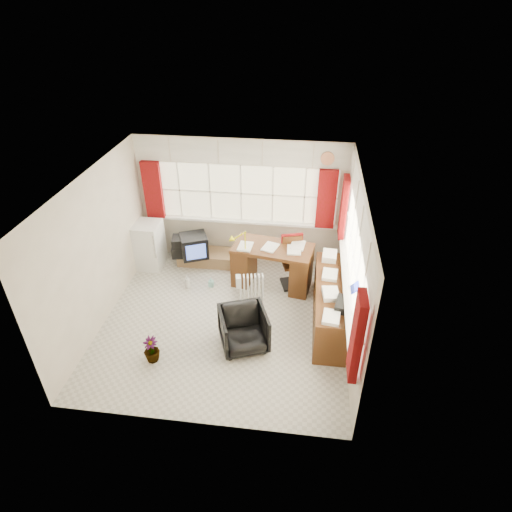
{
  "coord_description": "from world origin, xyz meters",
  "views": [
    {
      "loc": [
        1.22,
        -5.37,
        4.83
      ],
      "look_at": [
        0.47,
        0.55,
        0.99
      ],
      "focal_mm": 30.0,
      "sensor_mm": 36.0,
      "label": 1
    }
  ],
  "objects_px": {
    "crt_tv": "(194,246)",
    "office_chair": "(244,329)",
    "desk_lamp": "(245,237)",
    "radiator": "(252,293)",
    "desk": "(272,264)",
    "credenza": "(330,303)",
    "task_chair": "(292,258)",
    "mini_fridge": "(148,245)",
    "tv_bench": "(214,257)"
  },
  "relations": [
    {
      "from": "office_chair",
      "to": "tv_bench",
      "type": "xyz_separation_m",
      "value": [
        -0.96,
        2.24,
        -0.2
      ]
    },
    {
      "from": "desk_lamp",
      "to": "mini_fridge",
      "type": "xyz_separation_m",
      "value": [
        -2.02,
        0.51,
        -0.63
      ]
    },
    {
      "from": "radiator",
      "to": "desk_lamp",
      "type": "bearing_deg",
      "value": 109.52
    },
    {
      "from": "task_chair",
      "to": "office_chair",
      "type": "height_order",
      "value": "task_chair"
    },
    {
      "from": "office_chair",
      "to": "credenza",
      "type": "relative_size",
      "value": 0.36
    },
    {
      "from": "radiator",
      "to": "crt_tv",
      "type": "distance_m",
      "value": 1.69
    },
    {
      "from": "desk",
      "to": "task_chair",
      "type": "distance_m",
      "value": 0.39
    },
    {
      "from": "office_chair",
      "to": "credenza",
      "type": "bearing_deg",
      "value": 7.77
    },
    {
      "from": "credenza",
      "to": "tv_bench",
      "type": "relative_size",
      "value": 1.43
    },
    {
      "from": "credenza",
      "to": "desk",
      "type": "bearing_deg",
      "value": 137.57
    },
    {
      "from": "radiator",
      "to": "credenza",
      "type": "xyz_separation_m",
      "value": [
        1.33,
        -0.27,
        0.13
      ]
    },
    {
      "from": "radiator",
      "to": "crt_tv",
      "type": "relative_size",
      "value": 1.0
    },
    {
      "from": "credenza",
      "to": "crt_tv",
      "type": "height_order",
      "value": "credenza"
    },
    {
      "from": "mini_fridge",
      "to": "task_chair",
      "type": "bearing_deg",
      "value": -4.18
    },
    {
      "from": "tv_bench",
      "to": "desk",
      "type": "bearing_deg",
      "value": -24.75
    },
    {
      "from": "desk_lamp",
      "to": "office_chair",
      "type": "distance_m",
      "value": 1.69
    },
    {
      "from": "desk_lamp",
      "to": "radiator",
      "type": "bearing_deg",
      "value": -70.48
    },
    {
      "from": "office_chair",
      "to": "task_chair",
      "type": "bearing_deg",
      "value": 49.52
    },
    {
      "from": "desk",
      "to": "mini_fridge",
      "type": "bearing_deg",
      "value": 172.29
    },
    {
      "from": "crt_tv",
      "to": "mini_fridge",
      "type": "relative_size",
      "value": 0.68
    },
    {
      "from": "radiator",
      "to": "tv_bench",
      "type": "bearing_deg",
      "value": 127.22
    },
    {
      "from": "desk",
      "to": "mini_fridge",
      "type": "xyz_separation_m",
      "value": [
        -2.49,
        0.34,
        0.01
      ]
    },
    {
      "from": "task_chair",
      "to": "credenza",
      "type": "relative_size",
      "value": 0.49
    },
    {
      "from": "crt_tv",
      "to": "task_chair",
      "type": "bearing_deg",
      "value": -8.0
    },
    {
      "from": "desk_lamp",
      "to": "credenza",
      "type": "height_order",
      "value": "desk_lamp"
    },
    {
      "from": "office_chair",
      "to": "crt_tv",
      "type": "distance_m",
      "value": 2.44
    },
    {
      "from": "task_chair",
      "to": "crt_tv",
      "type": "bearing_deg",
      "value": 172.0
    },
    {
      "from": "office_chair",
      "to": "tv_bench",
      "type": "height_order",
      "value": "office_chair"
    },
    {
      "from": "desk",
      "to": "crt_tv",
      "type": "relative_size",
      "value": 2.38
    },
    {
      "from": "desk",
      "to": "office_chair",
      "type": "bearing_deg",
      "value": -99.58
    },
    {
      "from": "radiator",
      "to": "task_chair",
      "type": "bearing_deg",
      "value": 50.9
    },
    {
      "from": "crt_tv",
      "to": "mini_fridge",
      "type": "height_order",
      "value": "mini_fridge"
    },
    {
      "from": "task_chair",
      "to": "credenza",
      "type": "height_order",
      "value": "task_chair"
    },
    {
      "from": "office_chair",
      "to": "radiator",
      "type": "xyz_separation_m",
      "value": [
        -0.01,
        0.99,
        -0.07
      ]
    },
    {
      "from": "crt_tv",
      "to": "radiator",
      "type": "bearing_deg",
      "value": -40.05
    },
    {
      "from": "radiator",
      "to": "office_chair",
      "type": "bearing_deg",
      "value": -89.22
    },
    {
      "from": "task_chair",
      "to": "mini_fridge",
      "type": "height_order",
      "value": "task_chair"
    },
    {
      "from": "credenza",
      "to": "tv_bench",
      "type": "distance_m",
      "value": 2.75
    },
    {
      "from": "desk",
      "to": "desk_lamp",
      "type": "height_order",
      "value": "desk_lamp"
    },
    {
      "from": "crt_tv",
      "to": "tv_bench",
      "type": "bearing_deg",
      "value": 27.37
    },
    {
      "from": "desk",
      "to": "credenza",
      "type": "bearing_deg",
      "value": -42.43
    },
    {
      "from": "desk_lamp",
      "to": "credenza",
      "type": "xyz_separation_m",
      "value": [
        1.51,
        -0.78,
        -0.71
      ]
    },
    {
      "from": "desk_lamp",
      "to": "mini_fridge",
      "type": "distance_m",
      "value": 2.18
    },
    {
      "from": "desk_lamp",
      "to": "radiator",
      "type": "xyz_separation_m",
      "value": [
        0.18,
        -0.5,
        -0.84
      ]
    },
    {
      "from": "office_chair",
      "to": "mini_fridge",
      "type": "relative_size",
      "value": 0.77
    },
    {
      "from": "mini_fridge",
      "to": "credenza",
      "type": "bearing_deg",
      "value": -20.0
    },
    {
      "from": "crt_tv",
      "to": "office_chair",
      "type": "bearing_deg",
      "value": -57.97
    },
    {
      "from": "task_chair",
      "to": "office_chair",
      "type": "xyz_separation_m",
      "value": [
        -0.64,
        -1.8,
        -0.2
      ]
    },
    {
      "from": "desk_lamp",
      "to": "task_chair",
      "type": "relative_size",
      "value": 0.41
    },
    {
      "from": "task_chair",
      "to": "tv_bench",
      "type": "bearing_deg",
      "value": 164.51
    }
  ]
}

